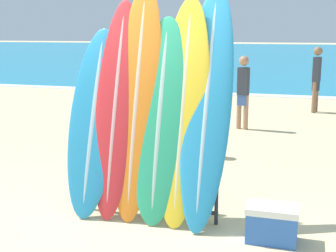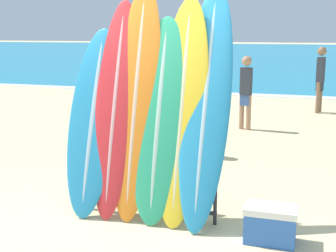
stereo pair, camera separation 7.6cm
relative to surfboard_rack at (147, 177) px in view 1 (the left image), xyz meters
name	(u,v)px [view 1 (the left image)]	position (x,y,z in m)	size (l,w,h in m)	color
ground_plane	(128,223)	(-0.13, -0.23, -0.45)	(160.00, 160.00, 0.00)	beige
ocean_water	(291,53)	(-0.13, 39.56, -0.45)	(120.00, 60.00, 0.01)	teal
surfboard_rack	(147,177)	(0.00, 0.00, 0.00)	(1.58, 0.04, 0.83)	#28282D
surfboard_slot_0	(94,121)	(-0.62, 0.04, 0.57)	(0.58, 0.76, 2.03)	teal
surfboard_slot_1	(116,108)	(-0.36, 0.06, 0.72)	(0.48, 0.75, 2.34)	red
surfboard_slot_2	(137,101)	(-0.13, 0.09, 0.80)	(0.52, 0.75, 2.50)	orange
surfboard_slot_3	(160,119)	(0.14, 0.04, 0.63)	(0.59, 0.69, 2.16)	#289E70
surfboard_slot_4	(183,110)	(0.38, 0.08, 0.73)	(0.54, 0.75, 2.36)	yellow
surfboard_slot_5	(207,105)	(0.63, 0.12, 0.79)	(0.51, 0.98, 2.48)	teal
person_near_water	(164,98)	(-0.63, 2.65, 0.46)	(0.22, 0.28, 1.67)	beige
person_mid_beach	(243,90)	(0.34, 4.94, 0.37)	(0.25, 0.20, 1.50)	#A87A5B
person_far_left	(316,77)	(1.78, 7.50, 0.43)	(0.22, 0.27, 1.62)	#846047
cooler_box	(272,223)	(1.36, -0.24, -0.27)	(0.49, 0.32, 0.36)	#2D60B7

